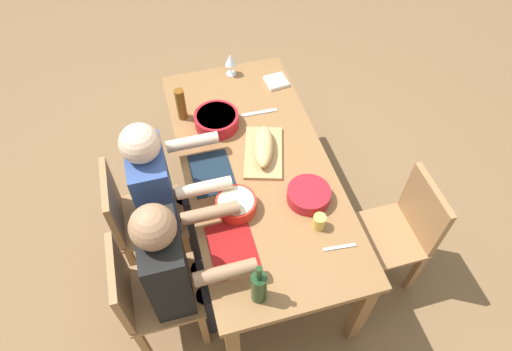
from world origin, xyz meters
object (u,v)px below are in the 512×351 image
Objects in this scene: diner_near_right at (175,267)px; cup_far_right at (319,222)px; bread_loaf at (264,146)px; wine_glass at (230,60)px; chair_far_right at (401,229)px; cutting_board at (263,152)px; serving_bowl_pasta at (236,204)px; napkin_stack at (276,81)px; beer_bottle at (181,104)px; chair_near_right at (147,293)px; serving_bowl_salad at (309,194)px; dining_table at (256,173)px; chair_near_center at (137,216)px; serving_bowl_fruit at (217,119)px; diner_near_center at (161,189)px; wine_bottle at (259,287)px.

diner_near_right is 0.77m from cup_far_right.
wine_glass is (-0.76, -0.01, 0.05)m from bread_loaf.
cutting_board is at bearing -129.90° from chair_far_right.
serving_bowl_pasta reaches higher than napkin_stack.
serving_bowl_pasta is 0.99× the size of beer_bottle.
serving_bowl_salad is at bearing 101.17° from chair_near_right.
cutting_board is at bearing 43.49° from beer_bottle.
diner_near_right is 1.46m from napkin_stack.
dining_table is 1.53× the size of diner_near_right.
chair_near_center is at bearing -85.42° from cutting_board.
serving_bowl_fruit is 1.24× the size of beer_bottle.
napkin_stack is (0.17, 0.27, -0.10)m from wine_glass.
diner_near_center is at bearing 90.00° from chair_near_center.
diner_near_right is 1.03m from beer_bottle.
chair_near_center is 1.11m from cup_far_right.
serving_bowl_salad is 0.41m from bread_loaf.
beer_bottle is at bearing 141.04° from chair_near_center.
diner_near_right reaches higher than dining_table.
serving_bowl_pasta is at bearing -103.88° from chair_far_right.
cutting_board is at bearing 94.58° from chair_near_center.
dining_table is 2.16× the size of chair_near_center.
cup_far_right is at bearing 13.94° from bread_loaf.
wine_bottle is at bearing 6.33° from beer_bottle.
chair_near_center is 9.71× the size of cup_far_right.
diner_near_right is 5.45× the size of beer_bottle.
serving_bowl_pasta is at bearing -36.25° from bread_loaf.
dining_table is 0.92m from chair_far_right.
chair_near_right reaches higher than cup_far_right.
chair_near_right is at bearing -19.98° from diner_near_center.
chair_far_right is 2.12× the size of cutting_board.
napkin_stack is at bearing -159.99° from chair_far_right.
chair_near_right is 1.00× the size of chair_near_center.
wine_glass is at bearing -178.89° from cutting_board.
diner_near_right is 0.97m from serving_bowl_fruit.
dining_table is 2.16× the size of chair_near_right.
wine_bottle is (0.79, -0.20, 0.20)m from dining_table.
chair_near_center is at bearing -117.65° from cup_far_right.
wine_bottle reaches higher than chair_near_right.
bread_loaf is (-0.06, 0.06, 0.15)m from dining_table.
chair_far_right is 1.05m from wine_bottle.
diner_near_right is 0.85m from bread_loaf.
bread_loaf reaches higher than dining_table.
chair_far_right is 3.91× the size of serving_bowl_pasta.
serving_bowl_pasta is 0.42m from cutting_board.
wine_bottle is at bearing -8.87° from wine_glass.
serving_bowl_pasta is 1.55× the size of napkin_stack.
serving_bowl_salad is at bearing 20.88° from cutting_board.
wine_glass is (-1.33, 0.61, 0.16)m from diner_near_right.
serving_bowl_fruit is at bearing 56.37° from beer_bottle.
chair_near_right is at bearing -90.00° from chair_far_right.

